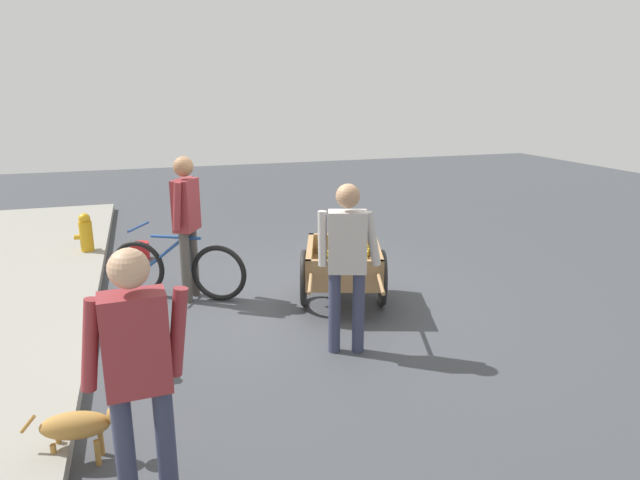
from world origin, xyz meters
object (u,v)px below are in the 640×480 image
Objects in this scene: fruit_cart at (343,268)px; bystander_person at (138,363)px; apple_crate at (141,357)px; plastic_bucket at (140,251)px; cyclist_person at (186,215)px; bicycle at (178,269)px; fire_hydrant at (86,236)px; dog at (82,425)px; vendor_person at (347,255)px.

fruit_cart is 3.45m from bystander_person.
bystander_person is (-1.76, -0.03, 0.82)m from apple_crate.
cyclist_person is at bearing -162.76° from plastic_bucket.
bicycle is 5.62× the size of plastic_bucket.
fire_hydrant reaches higher than plastic_bucket.
fruit_cart is 3.99m from fire_hydrant.
bystander_person is at bearing -146.53° from dog.
bicycle is at bearing 36.04° from vendor_person.
cyclist_person is 1.04× the size of bystander_person.
vendor_person is at bearing -48.78° from bystander_person.
plastic_bucket is at bearing -108.89° from fire_hydrant.
cyclist_person reaches higher than fire_hydrant.
plastic_bucket is at bearing 13.82° from bicycle.
cyclist_person is 3.02m from dog.
cyclist_person reaches higher than vendor_person.
bicycle is (0.80, 1.74, -0.09)m from fruit_cart.
fire_hydrant is 5.50m from bystander_person.
vendor_person is (-1.09, 0.37, 0.50)m from fruit_cart.
dog is 0.42× the size of bystander_person.
cyclist_person is at bearing -118.82° from bicycle.
bicycle is at bearing -14.43° from apple_crate.
bicycle is at bearing 61.18° from cyclist_person.
fruit_cart is 1.14× the size of vendor_person.
fruit_cart is 1.14× the size of bystander_person.
vendor_person is at bearing -153.51° from plastic_bucket.
bicycle is at bearing -149.98° from fire_hydrant.
bystander_person is at bearing 170.94° from cyclist_person.
plastic_bucket is (2.52, 2.17, -0.32)m from fruit_cart.
bystander_person reaches higher than fruit_cart.
cyclist_person is 2.46× the size of fire_hydrant.
vendor_person is 4.64m from fire_hydrant.
plastic_bucket is 3.42m from apple_crate.
cyclist_person is at bearing -9.06° from bystander_person.
bystander_person is (-3.45, 0.41, 0.60)m from bicycle.
bicycle reaches higher than fire_hydrant.
apple_crate is 1.94m from bystander_person.
cyclist_person is at bearing -19.33° from apple_crate.
bystander_person is at bearing -179.81° from plastic_bucket.
apple_crate reaches higher than plastic_bucket.
dog is (-2.05, 2.55, -0.17)m from fruit_cart.
bicycle is 1.77m from apple_crate.
plastic_bucket is at bearing 26.49° from vendor_person.
cyclist_person is 6.25× the size of plastic_bucket.
fruit_cart is 1.26m from vendor_person.
cyclist_person is at bearing -148.10° from fire_hydrant.
bystander_person is (-5.42, -0.73, 0.62)m from fire_hydrant.
bicycle is 1.78m from plastic_bucket.
plastic_bucket is at bearing 17.24° from cyclist_person.
fruit_cart is at bearing -139.29° from plastic_bucket.
fire_hydrant is at bearing 10.78° from apple_crate.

